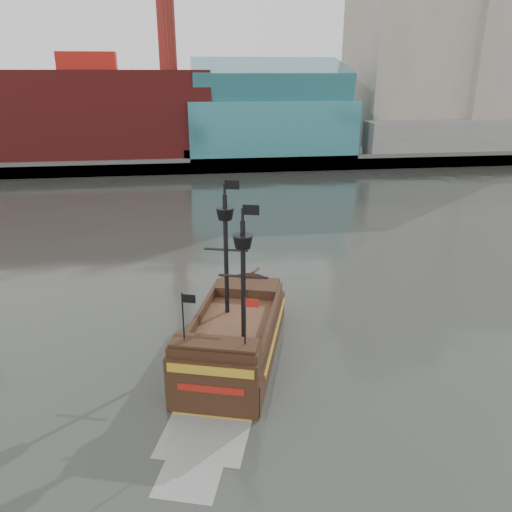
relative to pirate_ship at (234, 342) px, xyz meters
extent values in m
plane|color=#252823|center=(3.63, -2.09, -1.04)|extent=(400.00, 400.00, 0.00)
cube|color=slate|center=(3.63, 89.91, -0.04)|extent=(220.00, 60.00, 2.00)
cube|color=#4C4C49|center=(3.63, 60.41, 0.26)|extent=(220.00, 1.00, 2.60)
cube|color=maroon|center=(-18.37, 69.91, 8.46)|extent=(42.00, 18.00, 15.00)
cube|color=teal|center=(13.63, 67.91, 5.96)|extent=(30.00, 16.00, 10.00)
cube|color=#A19785|center=(43.63, 77.91, 23.96)|extent=(20.00, 22.00, 46.00)
cube|color=gray|center=(61.63, 73.91, 19.96)|extent=(18.00, 18.00, 38.00)
cube|color=#A19785|center=(53.63, 94.91, 26.96)|extent=(24.00, 20.00, 52.00)
cube|color=slate|center=(51.63, 63.91, 3.96)|extent=(40.00, 6.00, 6.00)
cylinder|color=maroon|center=(-4.37, 71.91, 26.96)|extent=(3.20, 3.20, 22.00)
cube|color=teal|center=(13.63, 67.91, 13.96)|extent=(28.00, 14.94, 8.78)
cube|color=black|center=(0.08, 0.26, -0.45)|extent=(8.20, 12.71, 2.55)
cube|color=#452A19|center=(0.08, 0.26, 0.97)|extent=(7.38, 11.44, 0.29)
cube|color=black|center=(1.49, 4.76, 1.32)|extent=(4.69, 3.49, 0.98)
cube|color=black|center=(-1.44, -4.61, 1.71)|extent=(4.92, 2.89, 1.77)
cube|color=black|center=(-1.71, -5.48, 0.14)|extent=(4.67, 1.67, 3.93)
cube|color=#AC8821|center=(-1.75, -5.61, 1.71)|extent=(4.24, 1.39, 0.49)
cube|color=maroon|center=(-1.75, -5.61, 0.63)|extent=(3.30, 1.10, 0.39)
cylinder|color=black|center=(-0.23, 1.90, 4.95)|extent=(0.34, 0.34, 7.66)
cylinder|color=black|center=(0.40, -1.69, 4.66)|extent=(0.34, 0.34, 7.07)
cone|color=black|center=(-0.23, 1.90, 7.60)|extent=(1.35, 1.35, 0.69)
cone|color=black|center=(0.40, -1.69, 7.01)|extent=(1.35, 1.35, 0.69)
cube|color=black|center=(0.19, 1.77, 9.37)|extent=(0.85, 0.29, 0.54)
cube|color=black|center=(0.82, -1.82, 8.78)|extent=(0.85, 0.29, 0.54)
cube|color=#9AA09A|center=(-2.20, -7.05, -1.03)|extent=(5.04, 4.62, 0.02)
camera|label=1|loc=(-2.54, -26.76, 15.49)|focal=35.00mm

